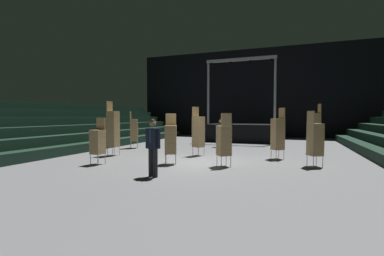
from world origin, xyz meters
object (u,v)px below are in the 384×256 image
(chair_stack_mid_right, at_px, (315,139))
(chair_stack_rear_right, at_px, (224,140))
(chair_stack_front_left, at_px, (278,133))
(chair_stack_front_right, at_px, (113,128))
(stage_riser, at_px, (243,132))
(chair_stack_aisle_left, at_px, (171,139))
(chair_stack_mid_left, at_px, (98,141))
(man_with_tie, at_px, (153,144))
(chair_stack_rear_centre, at_px, (198,131))
(crew_worker_near_stage, at_px, (220,131))
(chair_stack_rear_left, at_px, (315,129))
(chair_stack_mid_centre, at_px, (134,130))

(chair_stack_mid_right, bearing_deg, chair_stack_rear_right, -100.18)
(chair_stack_front_left, relative_size, chair_stack_front_right, 0.87)
(stage_riser, bearing_deg, chair_stack_aisle_left, -95.41)
(chair_stack_front_right, xyz_separation_m, chair_stack_mid_left, (0.92, -2.19, -0.38))
(man_with_tie, distance_m, chair_stack_front_left, 6.03)
(chair_stack_rear_centre, xyz_separation_m, crew_worker_near_stage, (0.08, 3.85, -0.20))
(chair_stack_mid_right, distance_m, chair_stack_rear_centre, 5.07)
(chair_stack_mid_left, distance_m, crew_worker_near_stage, 7.97)
(chair_stack_rear_left, bearing_deg, chair_stack_mid_left, 116.95)
(man_with_tie, bearing_deg, chair_stack_front_right, -25.09)
(man_with_tie, relative_size, chair_stack_aisle_left, 0.90)
(chair_stack_mid_right, xyz_separation_m, chair_stack_rear_centre, (-4.93, 1.15, 0.13))
(crew_worker_near_stage, bearing_deg, chair_stack_rear_centre, -90.89)
(man_with_tie, xyz_separation_m, chair_stack_mid_left, (-3.03, 1.19, -0.10))
(man_with_tie, distance_m, chair_stack_mid_left, 3.26)
(man_with_tie, xyz_separation_m, crew_worker_near_stage, (-0.09, 8.59, -0.05))
(man_with_tie, relative_size, chair_stack_rear_right, 0.90)
(chair_stack_front_left, height_order, chair_stack_mid_left, chair_stack_front_left)
(man_with_tie, relative_size, chair_stack_front_right, 0.69)
(chair_stack_front_right, relative_size, chair_stack_aisle_left, 1.30)
(man_with_tie, relative_size, chair_stack_rear_left, 0.72)
(chair_stack_mid_left, height_order, chair_stack_rear_left, chair_stack_rear_left)
(chair_stack_mid_left, bearing_deg, chair_stack_mid_centre, -68.78)
(chair_stack_mid_right, distance_m, chair_stack_rear_left, 4.05)
(stage_riser, relative_size, crew_worker_near_stage, 3.46)
(chair_stack_mid_right, distance_m, chair_stack_aisle_left, 5.37)
(man_with_tie, distance_m, chair_stack_front_right, 5.21)
(chair_stack_front_right, height_order, crew_worker_near_stage, chair_stack_front_right)
(chair_stack_mid_left, xyz_separation_m, chair_stack_aisle_left, (2.61, 1.01, 0.08))
(chair_stack_rear_left, relative_size, crew_worker_near_stage, 1.46)
(man_with_tie, height_order, chair_stack_front_right, chair_stack_front_right)
(chair_stack_front_right, bearing_deg, chair_stack_mid_centre, -165.53)
(crew_worker_near_stage, bearing_deg, chair_stack_mid_right, -45.55)
(stage_riser, bearing_deg, chair_stack_mid_right, -65.13)
(chair_stack_mid_centre, relative_size, chair_stack_rear_left, 0.86)
(man_with_tie, bearing_deg, chair_stack_mid_right, -127.55)
(chair_stack_mid_right, distance_m, chair_stack_mid_centre, 9.81)
(chair_stack_mid_centre, bearing_deg, chair_stack_mid_right, 44.69)
(stage_riser, distance_m, chair_stack_rear_centre, 7.94)
(stage_riser, xyz_separation_m, chair_stack_rear_right, (1.05, -10.20, 0.25))
(chair_stack_rear_left, xyz_separation_m, chair_stack_aisle_left, (-5.48, -5.43, -0.25))
(chair_stack_rear_right, distance_m, chair_stack_rear_centre, 2.92)
(chair_stack_front_left, xyz_separation_m, chair_stack_mid_left, (-6.42, -3.80, -0.21))
(chair_stack_front_right, relative_size, chair_stack_rear_left, 1.03)
(chair_stack_front_right, bearing_deg, chair_stack_rear_left, 115.88)
(stage_riser, xyz_separation_m, chair_stack_rear_centre, (-0.74, -7.90, 0.42))
(chair_stack_mid_left, relative_size, chair_stack_rear_right, 0.91)
(chair_stack_front_right, bearing_deg, chair_stack_mid_left, 23.45)
(chair_stack_front_left, relative_size, chair_stack_mid_left, 1.24)
(chair_stack_rear_left, height_order, crew_worker_near_stage, chair_stack_rear_left)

